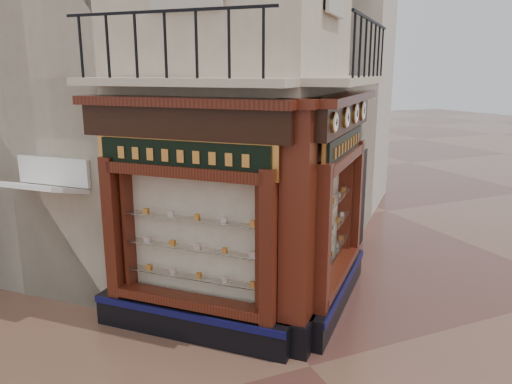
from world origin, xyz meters
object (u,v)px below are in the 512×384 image
corner_pilaster (297,235)px  signboard_right (344,145)px  clock_c (356,113)px  clock_b (346,117)px  clock_a (334,122)px  signboard_left (182,156)px  clock_d (363,110)px  awning (49,314)px

corner_pilaster → signboard_right: size_ratio=1.89×
clock_c → signboard_right: clock_c is taller
clock_b → signboard_right: bearing=12.5°
clock_a → signboard_left: clock_a is taller
signboard_left → signboard_right: bearing=-135.0°
clock_a → clock_b: size_ratio=0.89×
corner_pilaster → clock_b: size_ratio=11.46×
clock_a → clock_d: (1.74, 1.74, 0.00)m
clock_c → awning: clock_c is taller
corner_pilaster → signboard_left: size_ratio=1.77×
corner_pilaster → signboard_right: 2.12m
corner_pilaster → clock_a: corner_pilaster is taller
corner_pilaster → signboard_right: bearing=-10.2°
clock_a → signboard_right: size_ratio=0.15×
clock_d → clock_c: bearing=180.0°
clock_b → clock_c: size_ratio=0.95×
clock_b → clock_c: (0.59, 0.59, 0.00)m
clock_a → signboard_left: (-2.03, 1.05, -0.52)m
corner_pilaster → clock_c: bearing=-11.6°
clock_b → awning: size_ratio=0.22×
awning → signboard_left: bearing=-176.3°
clock_b → corner_pilaster: bearing=161.2°
signboard_right → corner_pilaster: bearing=169.8°
clock_b → clock_a: bearing=-180.0°
clock_c → clock_b: bearing=-180.0°
clock_b → clock_d: clock_d is taller
corner_pilaster → awning: 4.98m
clock_c → signboard_left: size_ratio=0.16×
clock_b → signboard_right: clock_b is taller
corner_pilaster → awning: size_ratio=2.56×
clock_d → awning: clock_d is taller
clock_c → clock_a: bearing=-180.0°
corner_pilaster → clock_d: 3.32m
awning → signboard_right: (5.04, -1.86, 3.10)m
clock_a → clock_b: bearing=0.0°
clock_a → clock_c: bearing=0.0°
signboard_right → clock_a: bearing=-175.4°
clock_c → signboard_left: clock_c is taller
clock_a → clock_d: size_ratio=0.79×
signboard_right → clock_b: bearing=-167.5°
corner_pilaster → clock_b: bearing=-18.8°
signboard_right → awning: bearing=114.8°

